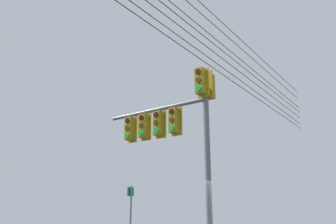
% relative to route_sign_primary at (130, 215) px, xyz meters
% --- Properties ---
extents(signal_mast_assembly, '(2.12, 4.37, 6.31)m').
position_rel_route_sign_primary_xyz_m(signal_mast_assembly, '(0.79, -1.78, 3.06)').
color(signal_mast_assembly, slate).
rests_on(signal_mast_assembly, ground).
extents(route_sign_primary, '(0.30, 0.13, 2.49)m').
position_rel_route_sign_primary_xyz_m(route_sign_primary, '(0.00, 0.00, 0.00)').
color(route_sign_primary, slate).
rests_on(route_sign_primary, ground).
extents(overhead_wire_span, '(18.64, 6.74, 2.93)m').
position_rel_route_sign_primary_xyz_m(overhead_wire_span, '(2.08, -2.64, 6.19)').
color(overhead_wire_span, black).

